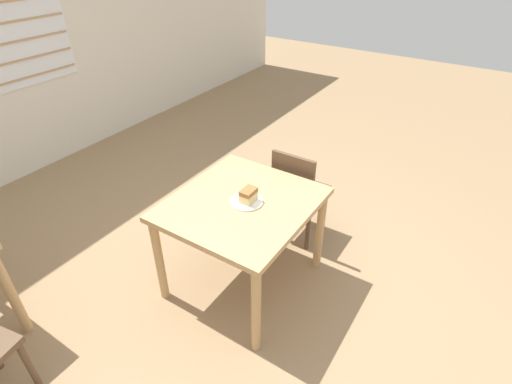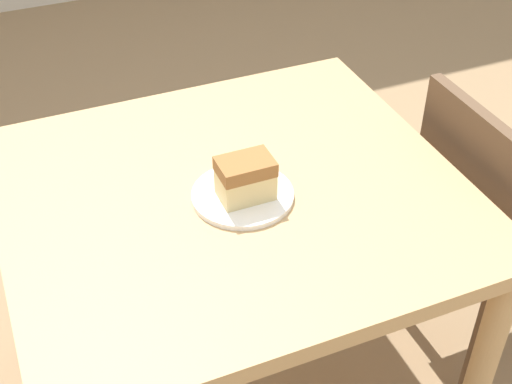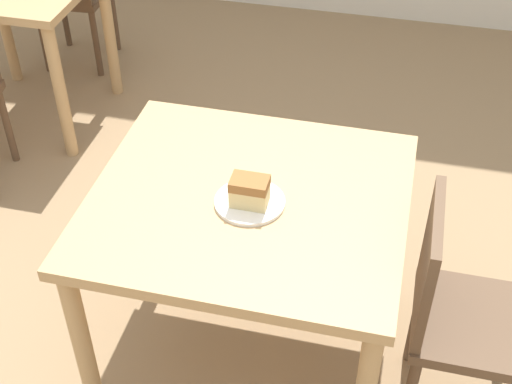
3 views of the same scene
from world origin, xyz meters
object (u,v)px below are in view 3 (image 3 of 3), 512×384
at_px(dining_table_far, 20,10).
at_px(cake_slice, 250,191).
at_px(chair_near_window, 456,312).
at_px(plate, 250,202).
at_px(dining_table_near, 249,221).

xyz_separation_m(dining_table_far, cake_slice, (1.48, -1.30, 0.19)).
distance_m(dining_table_far, chair_near_window, 2.52).
bearing_deg(plate, dining_table_far, 138.94).
height_order(dining_table_far, plate, dining_table_far).
height_order(dining_table_near, cake_slice, cake_slice).
xyz_separation_m(chair_near_window, cake_slice, (-0.66, 0.03, 0.33)).
relative_size(dining_table_near, dining_table_far, 1.30).
xyz_separation_m(plate, cake_slice, (0.00, -0.01, 0.05)).
distance_m(dining_table_near, chair_near_window, 0.70).
height_order(plate, cake_slice, cake_slice).
relative_size(dining_table_far, plate, 3.46).
bearing_deg(dining_table_far, cake_slice, -41.26).
distance_m(dining_table_far, plate, 1.96).
bearing_deg(dining_table_near, dining_table_far, 139.43).
distance_m(dining_table_near, dining_table_far, 1.93).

